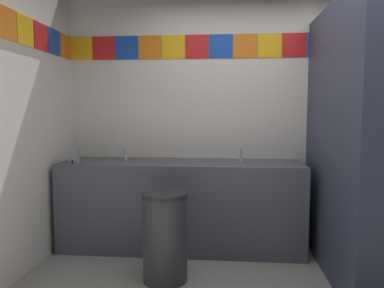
# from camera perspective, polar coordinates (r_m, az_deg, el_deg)

# --- Properties ---
(wall_back) EXTENTS (4.25, 0.09, 2.90)m
(wall_back) POSITION_cam_1_polar(r_m,az_deg,el_deg) (3.96, 11.77, 6.12)
(wall_back) COLOR silver
(wall_back) RESTS_ON ground_plane
(vanity_counter) EXTENTS (2.38, 0.62, 0.87)m
(vanity_counter) POSITION_cam_1_polar(r_m,az_deg,el_deg) (3.73, -1.68, -9.34)
(vanity_counter) COLOR #4C515B
(vanity_counter) RESTS_ON ground_plane
(faucet_left) EXTENTS (0.04, 0.10, 0.14)m
(faucet_left) POSITION_cam_1_polar(r_m,az_deg,el_deg) (3.84, -10.40, -1.67)
(faucet_left) COLOR silver
(faucet_left) RESTS_ON vanity_counter
(faucet_right) EXTENTS (0.04, 0.10, 0.14)m
(faucet_right) POSITION_cam_1_polar(r_m,az_deg,el_deg) (3.71, 7.65, -1.89)
(faucet_right) COLOR silver
(faucet_right) RESTS_ON vanity_counter
(soap_dispenser) EXTENTS (0.09, 0.09, 0.16)m
(soap_dispenser) POSITION_cam_1_polar(r_m,az_deg,el_deg) (3.72, -17.93, -1.66)
(soap_dispenser) COLOR gray
(soap_dispenser) RESTS_ON vanity_counter
(stall_divider) EXTENTS (0.92, 1.54, 2.26)m
(stall_divider) POSITION_cam_1_polar(r_m,az_deg,el_deg) (3.05, 24.73, -0.03)
(stall_divider) COLOR #33384C
(stall_divider) RESTS_ON ground_plane
(toilet) EXTENTS (0.39, 0.49, 0.74)m
(toilet) POSITION_cam_1_polar(r_m,az_deg,el_deg) (3.83, 26.20, -11.69)
(toilet) COLOR white
(toilet) RESTS_ON ground_plane
(trash_bin) EXTENTS (0.37, 0.37, 0.73)m
(trash_bin) POSITION_cam_1_polar(r_m,az_deg,el_deg) (3.07, -4.22, -14.18)
(trash_bin) COLOR #333338
(trash_bin) RESTS_ON ground_plane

